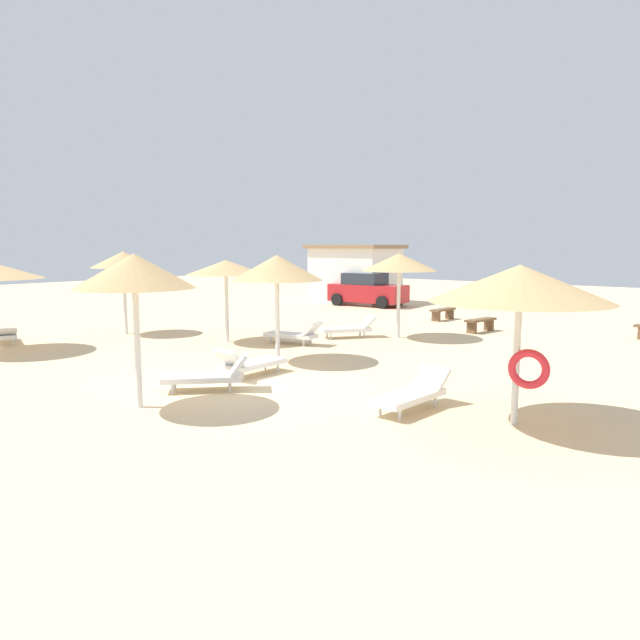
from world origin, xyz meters
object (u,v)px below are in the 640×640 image
object	(u,v)px
lounger_0	(4,334)
lounger_4	(208,376)
lounger_2	(250,363)
lounger_1	(350,328)
bench_1	(443,312)
parasol_4	(134,272)
parasol_5	(226,268)
parasol_1	(399,263)
parasol_6	(123,260)
parasol_3	(520,285)
lounger_5	(294,334)
beach_cabana	(355,273)
lounger_3	(413,393)
bench_0	(481,323)
parasol_2	(277,268)
parked_car	(367,290)

from	to	relation	value
lounger_0	lounger_4	world-z (taller)	lounger_4
lounger_0	lounger_2	world-z (taller)	lounger_2
lounger_0	lounger_1	size ratio (longest dim) A/B	1.06
lounger_4	bench_1	size ratio (longest dim) A/B	1.17
parasol_4	parasol_5	xyz separation A→B (m)	(-4.56, 6.42, -0.22)
parasol_1	parasol_6	world-z (taller)	parasol_6
parasol_5	bench_1	world-z (taller)	parasol_5
parasol_3	lounger_5	size ratio (longest dim) A/B	1.58
parasol_1	parasol_5	size ratio (longest dim) A/B	1.08
lounger_1	lounger_2	bearing A→B (deg)	-75.45
parasol_1	parasol_6	bearing A→B (deg)	-146.93
parasol_5	beach_cabana	size ratio (longest dim) A/B	0.56
lounger_2	lounger_5	world-z (taller)	lounger_5
parasol_4	parasol_5	distance (m)	7.88
parasol_3	lounger_0	bearing A→B (deg)	-173.34
parasol_3	bench_1	world-z (taller)	parasol_3
lounger_3	parasol_3	bearing A→B (deg)	9.38
lounger_2	bench_0	bearing A→B (deg)	82.69
parasol_6	lounger_1	size ratio (longest dim) A/B	1.54
lounger_3	lounger_0	bearing A→B (deg)	-173.71
parasol_1	parasol_4	world-z (taller)	parasol_4
parasol_2	lounger_3	xyz separation A→B (m)	(5.27, -1.88, -2.21)
lounger_4	lounger_2	bearing A→B (deg)	100.97
parasol_2	bench_1	distance (m)	11.09
lounger_3	parasol_6	bearing A→B (deg)	170.51
parasol_1	parasol_6	distance (m)	9.68
parasol_6	bench_1	world-z (taller)	parasol_6
parasol_2	bench_0	world-z (taller)	parasol_2
parasol_3	bench_1	distance (m)	14.78
lounger_1	bench_1	xyz separation A→B (m)	(0.31, 6.30, 0.03)
parasol_2	lounger_5	bearing A→B (deg)	121.91
lounger_2	bench_1	distance (m)	12.72
lounger_5	parked_car	distance (m)	12.55
parked_car	bench_0	bearing A→B (deg)	-31.58
lounger_0	parasol_6	bearing A→B (deg)	73.60
parasol_2	lounger_5	distance (m)	3.54
parasol_3	parasol_4	bearing A→B (deg)	-150.24
lounger_1	lounger_5	distance (m)	2.29
lounger_0	bench_1	distance (m)	16.47
lounger_5	lounger_0	bearing A→B (deg)	-141.67
parasol_4	lounger_0	world-z (taller)	parasol_4
parasol_1	parasol_2	distance (m)	5.58
parasol_1	bench_1	size ratio (longest dim) A/B	1.89
lounger_3	beach_cabana	bearing A→B (deg)	128.33
beach_cabana	lounger_0	bearing A→B (deg)	-92.05
lounger_5	bench_0	size ratio (longest dim) A/B	1.27
lounger_3	lounger_5	size ratio (longest dim) A/B	0.98
parasol_6	lounger_5	size ratio (longest dim) A/B	1.49
parasol_4	lounger_4	xyz separation A→B (m)	(0.03, 1.71, -2.31)
parasol_6	lounger_3	bearing A→B (deg)	-9.49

